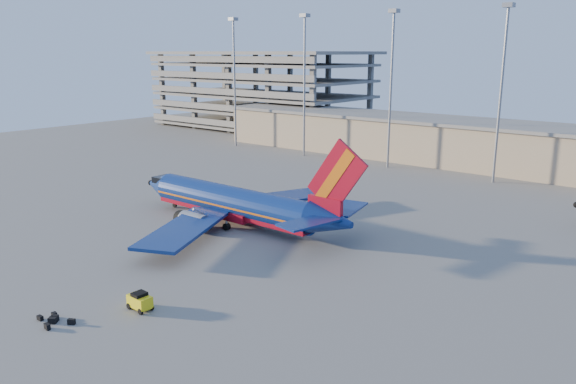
% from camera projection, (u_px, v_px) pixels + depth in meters
% --- Properties ---
extents(ground, '(220.00, 220.00, 0.00)m').
position_uv_depth(ground, '(236.00, 230.00, 68.59)').
color(ground, slate).
rests_on(ground, ground).
extents(terminal_building, '(122.00, 16.00, 8.50)m').
position_uv_depth(terminal_building, '(491.00, 145.00, 105.00)').
color(terminal_building, tan).
rests_on(terminal_building, ground).
extents(parking_garage, '(62.00, 32.00, 21.40)m').
position_uv_depth(parking_garage, '(261.00, 86.00, 159.44)').
color(parking_garage, slate).
rests_on(parking_garage, ground).
extents(light_mast_row, '(101.60, 1.60, 28.65)m').
position_uv_depth(light_mast_row, '(443.00, 74.00, 95.85)').
color(light_mast_row, gray).
rests_on(light_mast_row, ground).
extents(aircraft_main, '(36.46, 35.13, 12.36)m').
position_uv_depth(aircraft_main, '(238.00, 204.00, 70.55)').
color(aircraft_main, navy).
rests_on(aircraft_main, ground).
extents(baggage_tug, '(2.18, 1.35, 1.55)m').
position_uv_depth(baggage_tug, '(140.00, 301.00, 47.30)').
color(baggage_tug, yellow).
rests_on(baggage_tug, ground).
extents(luggage_pile, '(3.29, 2.10, 0.53)m').
position_uv_depth(luggage_pile, '(54.00, 320.00, 45.20)').
color(luggage_pile, black).
rests_on(luggage_pile, ground).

